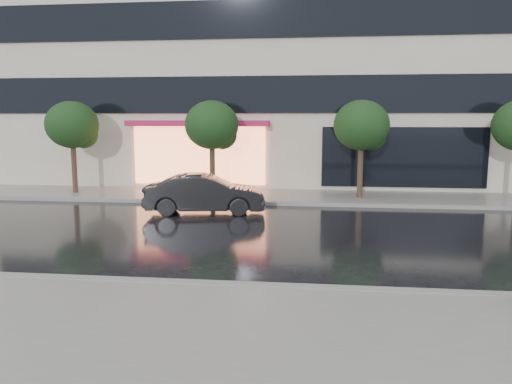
# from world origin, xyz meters

# --- Properties ---
(ground) EXTENTS (120.00, 120.00, 0.00)m
(ground) POSITION_xyz_m (0.00, 0.00, 0.00)
(ground) COLOR black
(ground) RESTS_ON ground
(sidewalk_near) EXTENTS (60.00, 4.50, 0.12)m
(sidewalk_near) POSITION_xyz_m (0.00, -3.25, 0.06)
(sidewalk_near) COLOR slate
(sidewalk_near) RESTS_ON ground
(sidewalk_far) EXTENTS (60.00, 3.50, 0.12)m
(sidewalk_far) POSITION_xyz_m (0.00, 10.25, 0.06)
(sidewalk_far) COLOR slate
(sidewalk_far) RESTS_ON ground
(curb_near) EXTENTS (60.00, 0.25, 0.14)m
(curb_near) POSITION_xyz_m (0.00, -1.00, 0.07)
(curb_near) COLOR gray
(curb_near) RESTS_ON ground
(curb_far) EXTENTS (60.00, 0.25, 0.14)m
(curb_far) POSITION_xyz_m (0.00, 8.50, 0.07)
(curb_far) COLOR gray
(curb_far) RESTS_ON ground
(office_building) EXTENTS (30.00, 12.76, 18.00)m
(office_building) POSITION_xyz_m (-0.00, 17.97, 9.00)
(office_building) COLOR beige
(office_building) RESTS_ON ground
(tree_far_west) EXTENTS (2.20, 2.20, 3.99)m
(tree_far_west) POSITION_xyz_m (-8.94, 10.03, 2.92)
(tree_far_west) COLOR #33261C
(tree_far_west) RESTS_ON ground
(tree_mid_west) EXTENTS (2.20, 2.20, 3.99)m
(tree_mid_west) POSITION_xyz_m (-2.94, 10.03, 2.92)
(tree_mid_west) COLOR #33261C
(tree_mid_west) RESTS_ON ground
(tree_mid_east) EXTENTS (2.20, 2.20, 3.99)m
(tree_mid_east) POSITION_xyz_m (3.06, 10.03, 2.92)
(tree_mid_east) COLOR #33261C
(tree_mid_east) RESTS_ON ground
(parked_car) EXTENTS (4.29, 2.00, 1.36)m
(parked_car) POSITION_xyz_m (-2.57, 6.64, 0.68)
(parked_car) COLOR black
(parked_car) RESTS_ON ground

